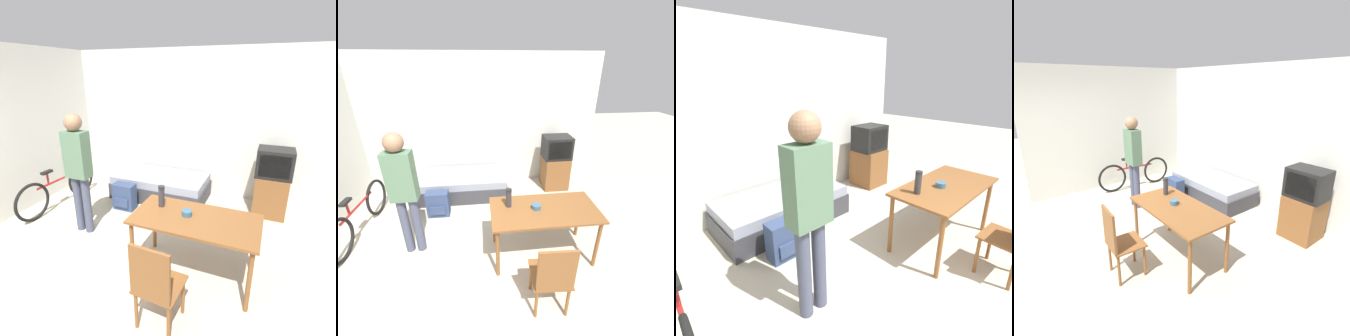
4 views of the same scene
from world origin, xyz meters
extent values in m
cube|color=silver|center=(0.00, 3.25, 1.35)|extent=(5.39, 0.06, 2.70)
cube|color=#333338|center=(-0.21, 2.68, 0.15)|extent=(1.77, 0.91, 0.30)
cube|color=gray|center=(-0.21, 2.68, 0.37)|extent=(1.72, 0.88, 0.14)
cube|color=brown|center=(1.76, 2.77, 0.34)|extent=(0.52, 0.53, 0.68)
cube|color=black|center=(1.76, 2.77, 0.91)|extent=(0.56, 0.44, 0.46)
cube|color=black|center=(1.76, 2.56, 0.91)|extent=(0.46, 0.01, 0.36)
cube|color=brown|center=(0.99, 0.90, 0.75)|extent=(1.41, 0.72, 0.03)
cylinder|color=brown|center=(0.34, 0.60, 0.37)|extent=(0.05, 0.05, 0.74)
cylinder|color=brown|center=(1.63, 0.60, 0.37)|extent=(0.05, 0.05, 0.74)
cylinder|color=brown|center=(0.34, 1.20, 0.37)|extent=(0.05, 0.05, 0.74)
cylinder|color=brown|center=(1.63, 1.20, 0.37)|extent=(0.05, 0.05, 0.74)
cube|color=brown|center=(0.87, 0.18, 0.44)|extent=(0.43, 0.43, 0.02)
cylinder|color=brown|center=(1.05, 0.34, 0.21)|extent=(0.04, 0.04, 0.43)
cylinder|color=brown|center=(0.71, 0.35, 0.21)|extent=(0.04, 0.04, 0.43)
cylinder|color=brown|center=(0.70, 0.02, 0.21)|extent=(0.04, 0.04, 0.43)
cylinder|color=maroon|center=(-1.74, 1.45, 0.59)|extent=(0.04, 0.04, 0.20)
cylinder|color=#3D4256|center=(-0.89, 1.18, 0.44)|extent=(0.12, 0.12, 0.88)
cylinder|color=#3D4256|center=(-0.73, 1.18, 0.44)|extent=(0.12, 0.12, 0.88)
cube|color=#4C6B51|center=(-0.81, 1.18, 1.21)|extent=(0.34, 0.20, 0.66)
sphere|color=#846047|center=(-0.81, 1.18, 1.66)|extent=(0.24, 0.24, 0.24)
cylinder|color=#2D2D33|center=(0.53, 1.01, 0.90)|extent=(0.07, 0.07, 0.26)
cylinder|color=black|center=(0.53, 1.01, 1.01)|extent=(0.08, 0.08, 0.03)
cylinder|color=#335670|center=(0.88, 0.92, 0.80)|extent=(0.12, 0.12, 0.06)
cube|color=navy|center=(-0.60, 1.99, 0.23)|extent=(0.38, 0.21, 0.46)
cube|color=navy|center=(-0.60, 1.87, 0.16)|extent=(0.27, 0.03, 0.16)
camera|label=1|loc=(1.65, -1.55, 2.29)|focal=28.00mm
camera|label=2|loc=(0.21, -1.45, 2.51)|focal=24.00mm
camera|label=3|loc=(-1.88, -0.33, 1.99)|focal=28.00mm
camera|label=4|loc=(3.55, -0.96, 2.36)|focal=28.00mm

